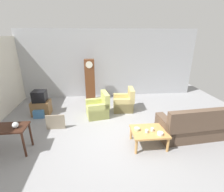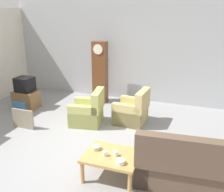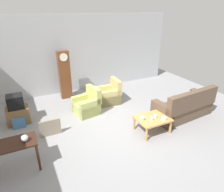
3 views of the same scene
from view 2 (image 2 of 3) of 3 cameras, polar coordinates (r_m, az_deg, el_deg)
The scene contains 15 objects.
ground_plane at distance 5.62m, azimuth -4.91°, elevation -12.12°, with size 10.40×10.40×0.00m, color gray.
garage_door_wall at distance 8.31m, azimuth 5.22°, elevation 9.95°, with size 8.40×0.16×3.20m, color #ADAFB5.
couch_floral at distance 4.70m, azimuth 18.83°, elevation -14.92°, with size 2.16×1.04×1.04m.
armchair_olive_near at distance 6.75m, azimuth -5.31°, elevation -3.66°, with size 0.91×0.89×0.92m.
armchair_olive_far at distance 6.79m, azimuth 4.49°, elevation -3.49°, with size 0.84×0.81×0.92m.
coffee_table_wood at distance 4.67m, azimuth -0.04°, elevation -13.45°, with size 0.96×0.76×0.46m.
grandfather_clock at distance 8.12m, azimuth -2.64°, elevation 5.24°, with size 0.44×0.30×1.93m.
tv_stand_cabinet at distance 8.18m, azimuth -18.32°, elevation -0.75°, with size 0.68×0.52×0.54m, color brown.
tv_crt at distance 8.04m, azimuth -18.67°, elevation 2.46°, with size 0.48×0.44×0.42m, color black.
framed_picture_leaning at distance 6.86m, azimuth -19.02°, elevation -4.79°, with size 0.60×0.05×0.50m, color gray.
storage_box_blue at distance 8.06m, azimuth -19.29°, elevation -2.04°, with size 0.37×0.37×0.30m, color teal.
cup_white_porcelain at distance 4.57m, azimuth 0.81°, elevation -12.55°, with size 0.08×0.08×0.09m, color white.
cup_blue_rimmed at distance 4.58m, azimuth -1.55°, elevation -12.56°, with size 0.08×0.08×0.09m, color silver.
bowl_white_stacked at distance 4.38m, azimuth 1.81°, elevation -14.29°, with size 0.15×0.15×0.08m, color white.
bowl_shallow_green at distance 4.77m, azimuth -3.58°, elevation -11.30°, with size 0.16×0.16×0.07m, color #B2C69E.
Camera 2 is at (2.06, -4.35, 2.90)m, focal length 41.50 mm.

